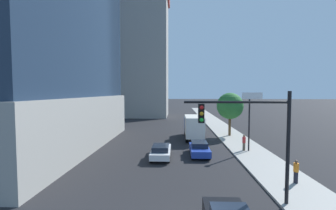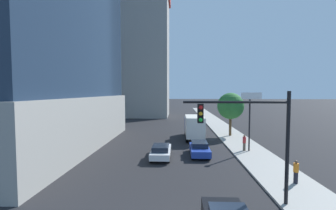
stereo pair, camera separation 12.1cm
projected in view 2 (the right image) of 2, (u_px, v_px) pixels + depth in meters
sidewalk at (238, 141)px, 28.94m from camera, size 4.01×120.00×0.15m
construction_building at (140, 47)px, 59.54m from camera, size 23.08×13.86×41.32m
traffic_light_pole at (250, 127)px, 12.51m from camera, size 5.84×0.48×6.27m
street_lamp at (250, 114)px, 23.84m from camera, size 0.44×0.44×6.01m
street_tree at (231, 106)px, 32.28m from camera, size 3.75×3.75×6.11m
car_blue at (199, 149)px, 22.85m from camera, size 1.84×4.14×1.35m
car_white at (161, 151)px, 21.91m from camera, size 1.81×4.44×1.32m
box_truck at (194, 126)px, 30.78m from camera, size 2.35×7.24×3.19m
pedestrian_orange_shirt at (296, 172)px, 15.46m from camera, size 0.34×0.34×1.59m
pedestrian_red_shirt at (244, 143)px, 24.12m from camera, size 0.34×0.34×1.67m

